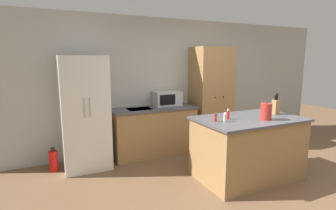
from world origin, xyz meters
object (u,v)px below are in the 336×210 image
object	(u,v)px
refrigerator	(84,113)
microwave	(167,98)
spice_bottle_short_red	(228,114)
spice_bottle_amber_oil	(215,117)
pantry_cabinet	(211,97)
kettle	(266,112)
spice_bottle_tall_dark	(225,117)
knife_block	(276,107)
fire_extinguisher	(54,161)

from	to	relation	value
refrigerator	microwave	bearing A→B (deg)	6.26
spice_bottle_short_red	spice_bottle_amber_oil	bearing A→B (deg)	-172.18
microwave	spice_bottle_amber_oil	xyz separation A→B (m)	(-0.01, -1.63, -0.05)
pantry_cabinet	kettle	xyz separation A→B (m)	(-0.24, -1.75, 0.03)
spice_bottle_tall_dark	refrigerator	bearing A→B (deg)	138.15
knife_block	spice_bottle_tall_dark	world-z (taller)	knife_block
microwave	spice_bottle_tall_dark	distance (m)	1.70
refrigerator	fire_extinguisher	world-z (taller)	refrigerator
refrigerator	microwave	xyz separation A→B (m)	(1.59, 0.17, 0.12)
microwave	spice_bottle_amber_oil	world-z (taller)	microwave
refrigerator	microwave	world-z (taller)	refrigerator
refrigerator	knife_block	world-z (taller)	refrigerator
pantry_cabinet	fire_extinguisher	distance (m)	3.19
microwave	spice_bottle_tall_dark	world-z (taller)	microwave
pantry_cabinet	knife_block	size ratio (longest dim) A/B	6.04
spice_bottle_tall_dark	fire_extinguisher	xyz separation A→B (m)	(-2.22, 1.53, -0.82)
knife_block	spice_bottle_short_red	distance (m)	0.92
microwave	spice_bottle_tall_dark	bearing A→B (deg)	-86.38
refrigerator	spice_bottle_short_red	distance (m)	2.32
spice_bottle_short_red	knife_block	bearing A→B (deg)	-2.08
refrigerator	fire_extinguisher	xyz separation A→B (m)	(-0.52, 0.01, -0.75)
refrigerator	spice_bottle_tall_dark	size ratio (longest dim) A/B	14.43
refrigerator	spice_bottle_tall_dark	bearing A→B (deg)	-41.85
microwave	kettle	world-z (taller)	kettle
kettle	spice_bottle_short_red	bearing A→B (deg)	151.60
fire_extinguisher	microwave	bearing A→B (deg)	4.43
pantry_cabinet	spice_bottle_short_red	size ratio (longest dim) A/B	13.56
microwave	spice_bottle_short_red	size ratio (longest dim) A/B	3.51
fire_extinguisher	kettle	bearing A→B (deg)	-30.90
pantry_cabinet	microwave	size ratio (longest dim) A/B	3.86
fire_extinguisher	knife_block	bearing A→B (deg)	-24.21
pantry_cabinet	spice_bottle_amber_oil	xyz separation A→B (m)	(-0.97, -1.53, -0.03)
microwave	fire_extinguisher	bearing A→B (deg)	-175.57
spice_bottle_tall_dark	spice_bottle_amber_oil	bearing A→B (deg)	150.90
spice_bottle_short_red	spice_bottle_amber_oil	xyz separation A→B (m)	(-0.25, -0.03, -0.01)
spice_bottle_amber_oil	kettle	xyz separation A→B (m)	(0.72, -0.22, 0.06)
microwave	spice_bottle_short_red	xyz separation A→B (m)	(0.24, -1.60, -0.04)
microwave	fire_extinguisher	world-z (taller)	microwave
spice_bottle_amber_oil	microwave	bearing A→B (deg)	89.72
knife_block	spice_bottle_tall_dark	distance (m)	1.05
pantry_cabinet	kettle	world-z (taller)	pantry_cabinet
spice_bottle_tall_dark	spice_bottle_short_red	size ratio (longest dim) A/B	0.85
knife_block	kettle	distance (m)	0.49
spice_bottle_short_red	spice_bottle_amber_oil	world-z (taller)	spice_bottle_short_red
knife_block	spice_bottle_amber_oil	bearing A→B (deg)	-179.97
pantry_cabinet	spice_bottle_amber_oil	size ratio (longest dim) A/B	16.64
refrigerator	microwave	size ratio (longest dim) A/B	3.50
microwave	spice_bottle_short_red	world-z (taller)	microwave
pantry_cabinet	microwave	xyz separation A→B (m)	(-0.96, 0.11, 0.02)
spice_bottle_short_red	microwave	bearing A→B (deg)	98.45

